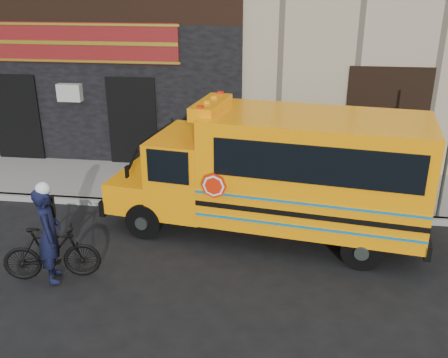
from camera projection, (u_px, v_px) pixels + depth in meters
name	position (u px, v px, depth m)	size (l,w,h in m)	color
ground	(213.00, 268.00, 9.80)	(120.00, 120.00, 0.00)	black
curb	(229.00, 209.00, 12.17)	(40.00, 0.20, 0.15)	gray
sidewalk	(236.00, 186.00, 13.55)	(40.00, 3.00, 0.15)	gray
school_bus	(282.00, 171.00, 10.59)	(7.14, 3.11, 2.92)	black
bicycle	(51.00, 253.00, 9.31)	(0.50, 1.78, 1.07)	black
cyclist	(50.00, 237.00, 9.08)	(0.67, 0.44, 1.84)	black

